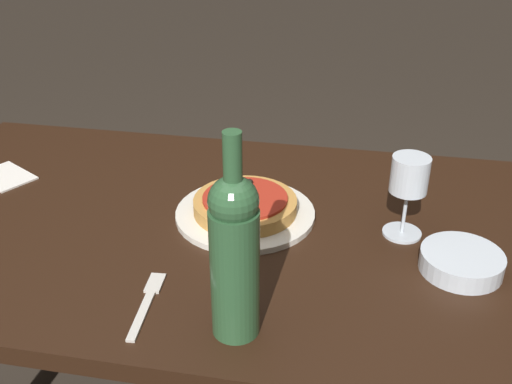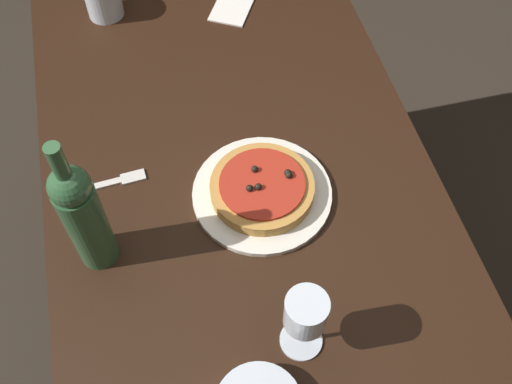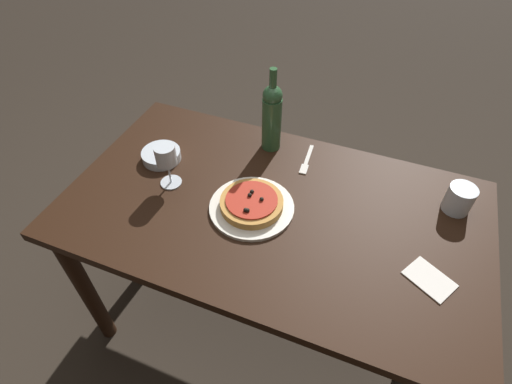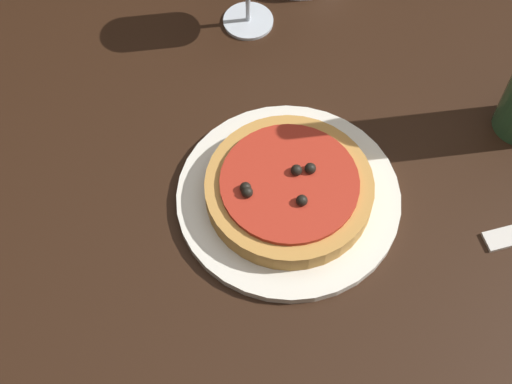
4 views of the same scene
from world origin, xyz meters
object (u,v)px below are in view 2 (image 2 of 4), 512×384
wine_glass (306,315)px  dinner_plate (262,194)px  wine_bottle (83,214)px  pizza (262,187)px  dining_table (240,200)px  fork (111,183)px

wine_glass → dinner_plate: bearing=-1.5°
wine_bottle → pizza: bearing=-80.7°
wine_glass → wine_bottle: size_ratio=0.50×
pizza → wine_glass: bearing=178.5°
dining_table → dinner_plate: size_ratio=4.96×
dinner_plate → wine_bottle: 0.36m
wine_glass → fork: wine_glass is taller
dinner_plate → dining_table: bearing=28.5°
dinner_plate → wine_bottle: bearing=99.2°
wine_glass → fork: (0.41, 0.28, -0.12)m
dinner_plate → wine_glass: wine_glass is taller
dining_table → pizza: bearing=-151.4°
dinner_plate → wine_glass: 0.33m
dining_table → wine_bottle: size_ratio=4.25×
pizza → dinner_plate: bearing=108.8°
dining_table → wine_bottle: bearing=111.1°
wine_glass → fork: bearing=34.8°
wine_bottle → dinner_plate: bearing=-80.8°
dining_table → pizza: pizza is taller
dinner_plate → wine_bottle: size_ratio=0.86×
dining_table → wine_glass: 0.43m
pizza → fork: bearing=70.9°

